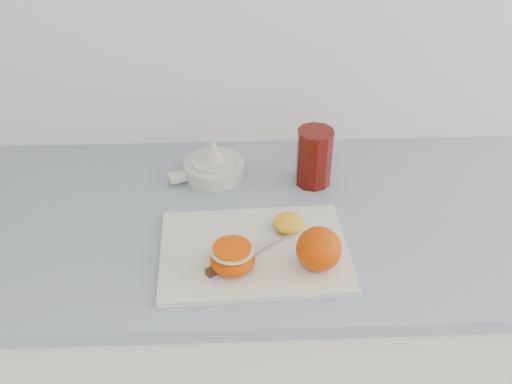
% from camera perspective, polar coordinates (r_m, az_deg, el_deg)
% --- Properties ---
extents(counter, '(2.39, 0.64, 0.89)m').
position_cam_1_polar(counter, '(1.53, 0.71, -15.37)').
color(counter, white).
rests_on(counter, ground).
extents(cutting_board, '(0.37, 0.27, 0.01)m').
position_cam_1_polar(cutting_board, '(1.11, -0.17, -5.95)').
color(cutting_board, silver).
rests_on(cutting_board, counter).
extents(whole_orange, '(0.08, 0.08, 0.08)m').
position_cam_1_polar(whole_orange, '(1.05, 6.29, -5.69)').
color(whole_orange, red).
rests_on(whole_orange, cutting_board).
extents(half_orange, '(0.08, 0.08, 0.05)m').
position_cam_1_polar(half_orange, '(1.05, -2.36, -6.63)').
color(half_orange, red).
rests_on(half_orange, cutting_board).
extents(squeezed_shell, '(0.06, 0.06, 0.03)m').
position_cam_1_polar(squeezed_shell, '(1.15, 3.28, -3.07)').
color(squeezed_shell, '#F5A920').
rests_on(squeezed_shell, cutting_board).
extents(paring_knife, '(0.17, 0.13, 0.01)m').
position_cam_1_polar(paring_knife, '(1.07, -2.26, -6.84)').
color(paring_knife, '#492E16').
rests_on(paring_knife, cutting_board).
extents(citrus_juicer, '(0.18, 0.14, 0.09)m').
position_cam_1_polar(citrus_juicer, '(1.32, -4.28, 2.63)').
color(citrus_juicer, white).
rests_on(citrus_juicer, counter).
extents(red_tumbler, '(0.08, 0.08, 0.13)m').
position_cam_1_polar(red_tumbler, '(1.28, 5.82, 3.28)').
color(red_tumbler, '#5B0D09').
rests_on(red_tumbler, counter).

